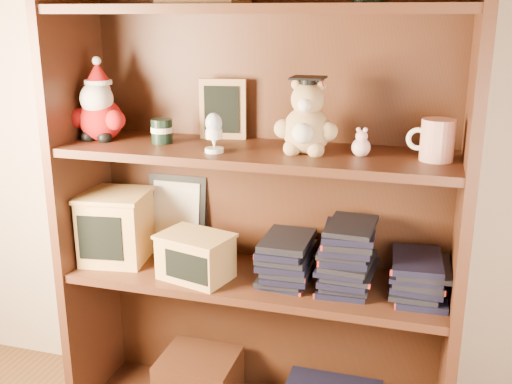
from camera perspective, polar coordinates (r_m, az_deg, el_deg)
bookcase at (r=1.83m, az=0.37°, el=-0.80°), size 1.20×0.35×1.60m
shelf_lower at (r=1.87m, az=-0.00°, el=-8.33°), size 1.14×0.33×0.02m
shelf_upper at (r=1.74m, az=-0.00°, el=3.72°), size 1.14×0.33×0.02m
santa_plush at (r=1.91m, az=-14.72°, el=7.65°), size 0.19×0.13×0.26m
teachers_tin at (r=1.83m, az=-8.95°, el=5.77°), size 0.07×0.07×0.07m
chalkboard_plaque at (r=1.87m, az=-3.17°, el=7.80°), size 0.15×0.09×0.19m
egg_cup at (r=1.68m, az=-4.03°, el=5.79°), size 0.05×0.05×0.11m
grad_teddy_bear at (r=1.68m, az=4.84°, el=6.50°), size 0.18×0.15×0.22m
pink_figurine at (r=1.67m, az=9.99°, el=4.45°), size 0.05×0.05×0.08m
teacher_mug at (r=1.66m, az=16.80°, el=4.76°), size 0.13×0.09×0.11m
certificate_frame at (r=2.04m, az=-7.53°, el=-2.00°), size 0.21×0.05×0.26m
treats_box at (r=1.99m, az=-13.20°, el=-3.17°), size 0.24×0.24×0.23m
pencils_box at (r=1.83m, az=-5.78°, el=-6.10°), size 0.25×0.20×0.14m
book_stack_left at (r=1.81m, az=3.00°, el=-6.50°), size 0.14×0.20×0.13m
book_stack_mid at (r=1.77m, az=8.73°, el=-6.13°), size 0.14×0.20×0.19m
book_stack_right at (r=1.78m, az=15.20°, el=-7.90°), size 0.14×0.20×0.11m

